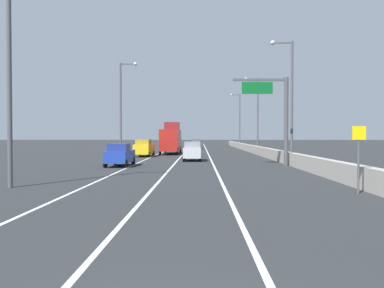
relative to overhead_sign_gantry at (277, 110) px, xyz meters
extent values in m
plane|color=#26282B|center=(-6.89, 34.42, -4.73)|extent=(320.00, 320.00, 0.00)
cube|color=silver|center=(-12.39, 25.42, -4.73)|extent=(0.16, 130.00, 0.00)
cube|color=silver|center=(-8.89, 25.42, -4.73)|extent=(0.16, 130.00, 0.00)
cube|color=silver|center=(-5.39, 25.42, -4.73)|extent=(0.16, 130.00, 0.00)
cube|color=#9E998E|center=(1.34, 10.42, -4.18)|extent=(0.60, 120.00, 1.10)
cylinder|color=#47474C|center=(0.74, 0.02, -0.98)|extent=(0.36, 0.36, 7.50)
cube|color=#47474C|center=(-1.51, 0.02, 2.57)|extent=(4.50, 0.20, 0.20)
cube|color=#0C5923|center=(-1.73, -0.10, 1.87)|extent=(2.60, 0.10, 1.00)
cylinder|color=#4C4C51|center=(0.44, -16.20, -3.53)|extent=(0.10, 0.10, 2.40)
cube|color=yellow|center=(0.44, -16.24, -2.03)|extent=(0.60, 0.04, 0.60)
cylinder|color=#4C4C51|center=(1.97, 3.33, 0.94)|extent=(0.24, 0.24, 11.33)
cube|color=#4C4C51|center=(1.07, 3.33, 6.45)|extent=(1.80, 0.12, 0.12)
sphere|color=beige|center=(0.17, 3.33, 6.45)|extent=(0.44, 0.44, 0.44)
cylinder|color=#4C4C51|center=(2.27, 27.13, 0.94)|extent=(0.24, 0.24, 11.33)
cube|color=#4C4C51|center=(1.37, 27.13, 6.45)|extent=(1.80, 0.12, 0.12)
sphere|color=beige|center=(0.47, 27.13, 6.45)|extent=(0.44, 0.44, 0.44)
cylinder|color=#4C4C51|center=(1.92, 50.94, 0.94)|extent=(0.24, 0.24, 11.33)
cube|color=#4C4C51|center=(1.02, 50.94, 6.45)|extent=(1.80, 0.12, 0.12)
sphere|color=beige|center=(0.12, 50.94, 6.45)|extent=(0.44, 0.44, 0.44)
cylinder|color=#4C4C51|center=(-15.98, -14.47, 0.94)|extent=(0.24, 0.24, 11.33)
cylinder|color=#4C4C51|center=(-16.14, 14.09, 0.94)|extent=(0.24, 0.24, 11.33)
cube|color=#4C4C51|center=(-15.24, 14.09, 6.45)|extent=(1.80, 0.12, 0.12)
sphere|color=beige|center=(-14.34, 14.09, 6.45)|extent=(0.44, 0.44, 0.44)
cube|color=#1E389E|center=(-13.29, -0.61, -3.90)|extent=(1.88, 4.25, 0.97)
cube|color=navy|center=(-13.30, -1.03, -3.11)|extent=(1.62, 1.93, 0.60)
cylinder|color=black|center=(-14.07, 1.06, -4.39)|extent=(0.24, 0.68, 0.68)
cylinder|color=black|center=(-12.44, 1.03, -4.39)|extent=(0.24, 0.68, 0.68)
cylinder|color=black|center=(-14.15, -2.25, -4.39)|extent=(0.24, 0.68, 0.68)
cylinder|color=black|center=(-12.52, -2.29, -4.39)|extent=(0.24, 0.68, 0.68)
cube|color=#B7B7BC|center=(-7.34, 6.64, -3.88)|extent=(1.77, 4.18, 1.01)
cube|color=gray|center=(-7.34, 6.22, -3.08)|extent=(1.55, 1.88, 0.60)
cylinder|color=black|center=(-8.14, 8.28, -4.39)|extent=(0.22, 0.68, 0.68)
cylinder|color=black|center=(-6.54, 8.27, -4.39)|extent=(0.22, 0.68, 0.68)
cylinder|color=black|center=(-8.15, 5.00, -4.39)|extent=(0.22, 0.68, 0.68)
cylinder|color=black|center=(-6.55, 5.00, -4.39)|extent=(0.22, 0.68, 0.68)
cube|color=gold|center=(-13.40, 14.74, -3.81)|extent=(2.04, 4.76, 1.16)
cube|color=olive|center=(-13.42, 14.27, -2.93)|extent=(1.72, 2.17, 0.60)
cylinder|color=black|center=(-14.18, 16.67, -4.39)|extent=(0.25, 0.69, 0.68)
cylinder|color=black|center=(-12.48, 16.60, -4.39)|extent=(0.25, 0.69, 0.68)
cylinder|color=black|center=(-14.32, 12.88, -4.39)|extent=(0.25, 0.69, 0.68)
cylinder|color=black|center=(-12.62, 12.81, -4.39)|extent=(0.25, 0.69, 0.68)
cube|color=slate|center=(-7.28, 43.01, -3.92)|extent=(1.75, 4.05, 0.93)
cube|color=#4D505A|center=(-7.28, 42.60, -3.16)|extent=(1.54, 1.82, 0.60)
cylinder|color=black|center=(-8.07, 44.58, -4.39)|extent=(0.22, 0.68, 0.68)
cylinder|color=black|center=(-6.49, 44.58, -4.39)|extent=(0.22, 0.68, 0.68)
cylinder|color=black|center=(-8.07, 41.44, -4.39)|extent=(0.22, 0.68, 0.68)
cylinder|color=black|center=(-6.49, 41.43, -4.39)|extent=(0.22, 0.68, 0.68)
cube|color=#196033|center=(-13.17, 59.72, -3.86)|extent=(1.79, 4.48, 1.05)
cube|color=#1C4633|center=(-13.17, 59.27, -3.04)|extent=(1.57, 2.02, 0.60)
cylinder|color=black|center=(-13.98, 61.50, -4.39)|extent=(0.22, 0.68, 0.68)
cylinder|color=black|center=(-12.36, 61.50, -4.39)|extent=(0.22, 0.68, 0.68)
cylinder|color=black|center=(-13.98, 57.93, -4.39)|extent=(0.22, 0.68, 0.68)
cylinder|color=black|center=(-12.35, 57.93, -4.39)|extent=(0.22, 0.68, 0.68)
cube|color=black|center=(-13.11, 52.38, -3.90)|extent=(1.94, 4.52, 0.98)
cube|color=black|center=(-13.11, 51.93, -3.11)|extent=(1.69, 2.04, 0.60)
cylinder|color=black|center=(-13.96, 54.19, -4.39)|extent=(0.23, 0.68, 0.68)
cylinder|color=black|center=(-12.22, 54.18, -4.39)|extent=(0.23, 0.68, 0.68)
cylinder|color=black|center=(-13.99, 50.59, -4.39)|extent=(0.23, 0.68, 0.68)
cylinder|color=black|center=(-12.25, 50.58, -4.39)|extent=(0.23, 0.68, 0.68)
cube|color=#A51E19|center=(-10.60, 21.56, -2.79)|extent=(2.50, 8.85, 2.88)
cube|color=maroon|center=(-10.57, 23.50, -0.80)|extent=(2.13, 1.96, 1.10)
cylinder|color=black|center=(-11.67, 25.28, -4.23)|extent=(0.23, 1.00, 1.00)
cylinder|color=black|center=(-9.44, 25.25, -4.23)|extent=(0.23, 1.00, 1.00)
cylinder|color=black|center=(-11.76, 17.86, -4.23)|extent=(0.23, 1.00, 1.00)
cylinder|color=black|center=(-9.52, 17.83, -4.23)|extent=(0.23, 1.00, 1.00)
camera|label=1|loc=(-6.61, -34.03, -2.13)|focal=37.42mm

